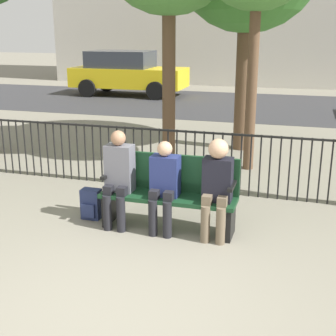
{
  "coord_description": "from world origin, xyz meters",
  "views": [
    {
      "loc": [
        1.53,
        -3.26,
        2.41
      ],
      "look_at": [
        0.0,
        1.91,
        0.8
      ],
      "focal_mm": 50.0,
      "sensor_mm": 36.0,
      "label": 1
    }
  ],
  "objects": [
    {
      "name": "ground_plane",
      "position": [
        0.0,
        0.0,
        0.0
      ],
      "size": [
        80.0,
        80.0,
        0.0
      ],
      "primitive_type": "plane",
      "color": "gray"
    },
    {
      "name": "park_bench",
      "position": [
        0.0,
        1.99,
        0.49
      ],
      "size": [
        1.68,
        0.45,
        0.92
      ],
      "color": "#14381E",
      "rests_on": "ground"
    },
    {
      "name": "seated_person_0",
      "position": [
        -0.63,
        1.86,
        0.68
      ],
      "size": [
        0.34,
        0.39,
        1.23
      ],
      "color": "black",
      "rests_on": "ground"
    },
    {
      "name": "seated_person_1",
      "position": [
        -0.03,
        1.86,
        0.63
      ],
      "size": [
        0.34,
        0.39,
        1.13
      ],
      "color": "black",
      "rests_on": "ground"
    },
    {
      "name": "seated_person_2",
      "position": [
        0.61,
        1.86,
        0.69
      ],
      "size": [
        0.34,
        0.39,
        1.2
      ],
      "color": "brown",
      "rests_on": "ground"
    },
    {
      "name": "backpack",
      "position": [
        -1.07,
        1.96,
        0.2
      ],
      "size": [
        0.25,
        0.2,
        0.4
      ],
      "color": "navy",
      "rests_on": "ground"
    },
    {
      "name": "fence_railing",
      "position": [
        -0.02,
        3.4,
        0.56
      ],
      "size": [
        9.01,
        0.03,
        0.95
      ],
      "color": "black",
      "rests_on": "ground"
    },
    {
      "name": "street_surface",
      "position": [
        0.0,
        12.0,
        0.0
      ],
      "size": [
        24.0,
        6.0,
        0.01
      ],
      "color": "#333335",
      "rests_on": "ground"
    },
    {
      "name": "parked_car_1",
      "position": [
        -4.93,
        13.19,
        0.84
      ],
      "size": [
        4.2,
        1.94,
        1.62
      ],
      "color": "yellow",
      "rests_on": "ground"
    }
  ]
}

